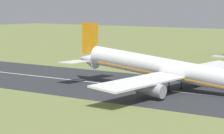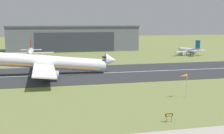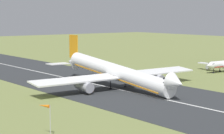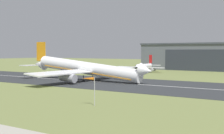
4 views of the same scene
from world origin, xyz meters
The scene contains 1 object.
airplane_landing centered at (-15.39, 104.25, 4.65)m, with size 56.78×57.11×15.22m.
Camera 1 is at (45.12, -2.84, 20.18)m, focal length 85.00 mm.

